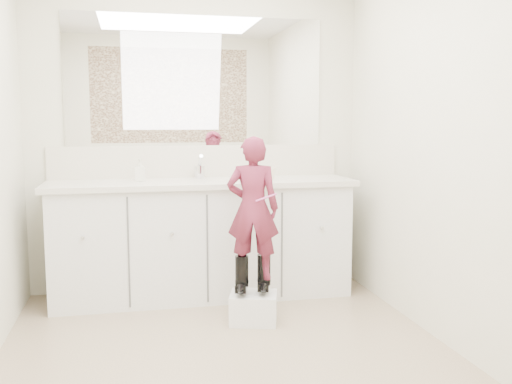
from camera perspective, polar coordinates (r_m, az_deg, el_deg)
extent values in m
plane|color=#816A54|center=(3.34, -2.56, -16.42)|extent=(3.00, 3.00, 0.00)
plane|color=beige|center=(4.55, -5.90, 5.41)|extent=(2.60, 0.00, 2.60)
plane|color=beige|center=(1.61, 6.42, 2.26)|extent=(2.60, 0.00, 2.60)
plane|color=beige|center=(3.53, 18.70, 4.58)|extent=(0.00, 3.00, 3.00)
cube|color=silver|center=(4.37, -5.36, -4.90)|extent=(2.20, 0.55, 0.85)
cube|color=beige|center=(4.28, -5.40, 0.89)|extent=(2.28, 0.58, 0.04)
cube|color=beige|center=(4.54, -5.85, 3.08)|extent=(2.28, 0.03, 0.25)
cube|color=white|center=(4.54, -5.96, 10.96)|extent=(2.00, 0.02, 1.00)
cube|color=#472819|center=(1.64, 6.54, 18.13)|extent=(2.00, 0.01, 1.20)
cylinder|color=silver|center=(4.44, -5.68, 2.01)|extent=(0.08, 0.08, 0.10)
imported|color=beige|center=(4.33, 1.34, 1.87)|extent=(0.11, 0.11, 0.09)
imported|color=silver|center=(4.31, -11.54, 2.18)|extent=(0.08, 0.08, 0.16)
cube|color=white|center=(3.87, -0.25, -11.51)|extent=(0.36, 0.33, 0.20)
imported|color=#AC3558|center=(3.73, -0.32, -1.63)|extent=(0.39, 0.31, 0.94)
cylinder|color=#E458AD|center=(3.65, 1.02, -0.55)|extent=(0.13, 0.05, 0.06)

